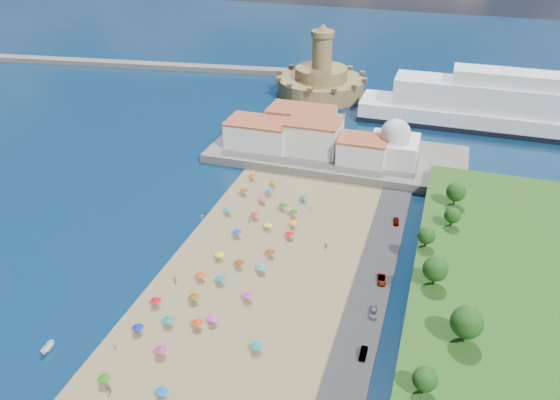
% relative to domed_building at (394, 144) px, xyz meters
% --- Properties ---
extents(ground, '(700.00, 700.00, 0.00)m').
position_rel_domed_building_xyz_m(ground, '(-30.00, -71.00, -8.97)').
color(ground, '#071938').
rests_on(ground, ground).
extents(terrace, '(90.00, 36.00, 3.00)m').
position_rel_domed_building_xyz_m(terrace, '(-20.00, 2.00, -7.47)').
color(terrace, '#59544C').
rests_on(terrace, ground).
extents(jetty, '(18.00, 70.00, 2.40)m').
position_rel_domed_building_xyz_m(jetty, '(-42.00, 37.00, -7.77)').
color(jetty, '#59544C').
rests_on(jetty, ground).
extents(breakwater, '(199.03, 34.77, 2.60)m').
position_rel_domed_building_xyz_m(breakwater, '(-140.00, 82.00, -7.67)').
color(breakwater, '#59544C').
rests_on(breakwater, ground).
extents(waterfront_buildings, '(57.00, 29.00, 11.00)m').
position_rel_domed_building_xyz_m(waterfront_buildings, '(-33.05, 2.64, -1.10)').
color(waterfront_buildings, silver).
rests_on(waterfront_buildings, terrace).
extents(domed_building, '(16.00, 16.00, 15.00)m').
position_rel_domed_building_xyz_m(domed_building, '(0.00, 0.00, 0.00)').
color(domed_building, silver).
rests_on(domed_building, terrace).
extents(fortress, '(40.00, 40.00, 32.40)m').
position_rel_domed_building_xyz_m(fortress, '(-42.00, 67.00, -2.29)').
color(fortress, '#98814C').
rests_on(fortress, ground).
extents(cruise_ship, '(132.28, 20.10, 28.87)m').
position_rel_domed_building_xyz_m(cruise_ship, '(46.23, 48.46, -0.43)').
color(cruise_ship, black).
rests_on(cruise_ship, ground).
extents(beach_parasols, '(31.02, 117.17, 2.20)m').
position_rel_domed_building_xyz_m(beach_parasols, '(-30.67, -81.36, -6.83)').
color(beach_parasols, gray).
rests_on(beach_parasols, beach).
extents(beachgoers, '(39.14, 93.53, 1.88)m').
position_rel_domed_building_xyz_m(beachgoers, '(-31.55, -74.63, -7.84)').
color(beachgoers, tan).
rests_on(beachgoers, beach).
extents(parked_cars, '(2.80, 75.82, 1.32)m').
position_rel_domed_building_xyz_m(parked_cars, '(6.00, -72.43, -7.64)').
color(parked_cars, gray).
rests_on(parked_cars, promenade).
extents(hillside_trees, '(15.60, 103.64, 8.29)m').
position_rel_domed_building_xyz_m(hillside_trees, '(19.86, -78.63, 1.27)').
color(hillside_trees, '#382314').
rests_on(hillside_trees, hillside).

